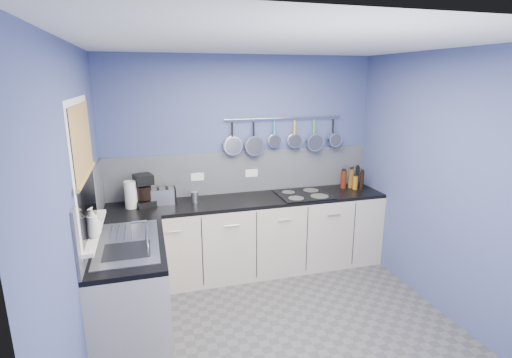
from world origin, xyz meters
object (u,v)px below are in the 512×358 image
coffee_maker (144,190)px  paper_towel (131,195)px  soap_bottle_b (94,224)px  canister (195,197)px  toaster (163,196)px  soap_bottle_a (92,223)px  hob (304,195)px

coffee_maker → paper_towel: bearing=175.7°
soap_bottle_b → coffee_maker: 1.15m
canister → toaster: bearing=171.7°
soap_bottle_a → toaster: size_ratio=0.91×
paper_towel → toaster: 0.34m
coffee_maker → toaster: size_ratio=1.30×
paper_towel → toaster: size_ratio=1.10×
soap_bottle_a → canister: bearing=50.8°
toaster → hob: (1.61, -0.13, -0.08)m
soap_bottle_a → paper_towel: bearing=77.7°
coffee_maker → soap_bottle_a: bearing=-125.4°
soap_bottle_a → toaster: 1.31m
soap_bottle_a → paper_towel: soap_bottle_a is taller
paper_towel → toaster: (0.33, 0.05, -0.06)m
soap_bottle_b → coffee_maker: coffee_maker is taller
soap_bottle_a → paper_towel: size_ratio=0.82×
toaster → paper_towel: bearing=-172.0°
toaster → canister: toaster is taller
soap_bottle_a → canister: 1.46m
toaster → coffee_maker: bearing=-174.7°
hob → paper_towel: bearing=177.8°
canister → hob: 1.27m
soap_bottle_b → paper_towel: size_ratio=0.59×
soap_bottle_a → hob: 2.43m
soap_bottle_b → paper_towel: soap_bottle_b is taller
soap_bottle_b → toaster: bearing=62.7°
soap_bottle_a → canister: size_ratio=1.99×
toaster → canister: size_ratio=2.19×
paper_towel → coffee_maker: bearing=12.8°
paper_towel → coffee_maker: (0.14, 0.03, 0.03)m
coffee_maker → soap_bottle_b: bearing=-126.3°
paper_towel → coffee_maker: size_ratio=0.85×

